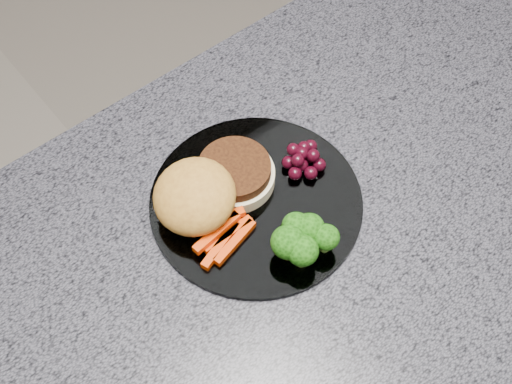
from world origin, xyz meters
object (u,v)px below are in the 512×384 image
island_cabinet (315,337)px  plate (256,202)px  burger (209,190)px  grape_bunch (303,158)px

island_cabinet → plate: bearing=148.0°
island_cabinet → burger: (-0.13, 0.09, 0.50)m
island_cabinet → burger: burger is taller
burger → plate: bearing=-61.7°
plate → burger: bearing=140.1°
island_cabinet → grape_bunch: bearing=99.1°
island_cabinet → grape_bunch: size_ratio=19.99×
island_cabinet → burger: size_ratio=6.23×
burger → grape_bunch: (0.12, -0.03, -0.01)m
island_cabinet → burger: 0.52m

